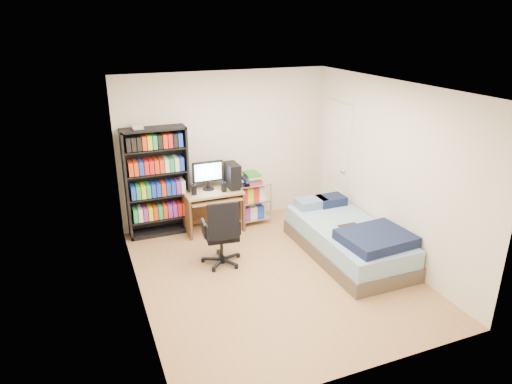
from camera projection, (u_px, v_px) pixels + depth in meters
name	position (u px, v px, depth m)	size (l,w,h in m)	color
room	(275.00, 188.00, 5.76)	(3.58, 4.08, 2.58)	#A17550
media_shelf	(157.00, 181.00, 7.07)	(0.97, 0.32, 1.80)	black
computer_desk	(218.00, 193.00, 7.34)	(0.91, 0.53, 1.15)	tan
office_chair	(222.00, 244.00, 6.34)	(0.64, 0.64, 0.98)	black
wire_cart	(252.00, 190.00, 7.56)	(0.57, 0.42, 0.89)	silver
bed	(348.00, 239.00, 6.59)	(1.05, 2.09, 0.60)	#51463C
door	(336.00, 162.00, 7.62)	(0.12, 0.80, 2.00)	white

